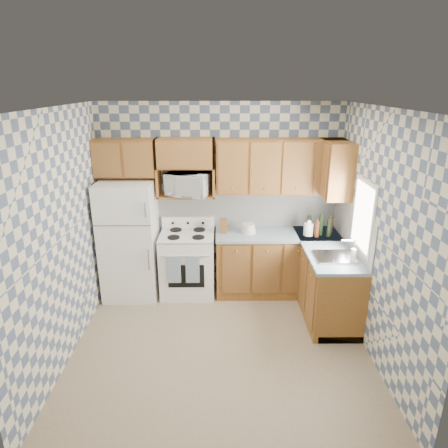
% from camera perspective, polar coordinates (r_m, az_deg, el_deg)
% --- Properties ---
extents(floor, '(3.40, 3.40, 0.00)m').
position_cam_1_polar(floor, '(4.94, -0.52, -16.81)').
color(floor, '#816F53').
rests_on(floor, ground).
extents(back_wall, '(3.40, 0.02, 2.70)m').
position_cam_1_polar(back_wall, '(5.80, -0.57, 3.72)').
color(back_wall, slate).
rests_on(back_wall, ground).
extents(right_wall, '(0.02, 3.20, 2.70)m').
position_cam_1_polar(right_wall, '(4.61, 21.09, -1.87)').
color(right_wall, slate).
rests_on(right_wall, ground).
extents(backsplash_back, '(2.60, 0.02, 0.56)m').
position_cam_1_polar(backsplash_back, '(5.85, 3.36, 2.29)').
color(backsplash_back, white).
rests_on(backsplash_back, back_wall).
extents(backsplash_right, '(0.02, 1.60, 0.56)m').
position_cam_1_polar(backsplash_right, '(5.36, 17.82, -0.27)').
color(backsplash_right, white).
rests_on(backsplash_right, right_wall).
extents(refrigerator, '(0.75, 0.70, 1.68)m').
position_cam_1_polar(refrigerator, '(5.78, -13.31, -2.23)').
color(refrigerator, white).
rests_on(refrigerator, floor).
extents(stove_body, '(0.76, 0.65, 0.90)m').
position_cam_1_polar(stove_body, '(5.83, -5.19, -5.72)').
color(stove_body, white).
rests_on(stove_body, floor).
extents(cooktop, '(0.76, 0.65, 0.02)m').
position_cam_1_polar(cooktop, '(5.65, -5.33, -1.54)').
color(cooktop, silver).
rests_on(cooktop, stove_body).
extents(backguard, '(0.76, 0.08, 0.17)m').
position_cam_1_polar(backguard, '(5.88, -5.15, 0.28)').
color(backguard, white).
rests_on(backguard, cooktop).
extents(dish_towel_left, '(0.19, 0.02, 0.40)m').
position_cam_1_polar(dish_towel_left, '(5.50, -7.19, -6.46)').
color(dish_towel_left, navy).
rests_on(dish_towel_left, stove_body).
extents(dish_towel_right, '(0.19, 0.02, 0.40)m').
position_cam_1_polar(dish_towel_right, '(5.48, -4.51, -6.48)').
color(dish_towel_right, navy).
rests_on(dish_towel_right, stove_body).
extents(base_cabinets_back, '(1.75, 0.60, 0.88)m').
position_cam_1_polar(base_cabinets_back, '(5.90, 7.54, -5.63)').
color(base_cabinets_back, brown).
rests_on(base_cabinets_back, floor).
extents(base_cabinets_right, '(0.60, 1.60, 0.88)m').
position_cam_1_polar(base_cabinets_right, '(5.57, 14.16, -7.67)').
color(base_cabinets_right, brown).
rests_on(base_cabinets_right, floor).
extents(countertop_back, '(1.77, 0.63, 0.04)m').
position_cam_1_polar(countertop_back, '(5.71, 7.75, -1.47)').
color(countertop_back, slate).
rests_on(countertop_back, base_cabinets_back).
extents(countertop_right, '(0.63, 1.60, 0.04)m').
position_cam_1_polar(countertop_right, '(5.38, 14.51, -3.30)').
color(countertop_right, slate).
rests_on(countertop_right, base_cabinets_right).
extents(upper_cabinets_back, '(1.75, 0.33, 0.74)m').
position_cam_1_polar(upper_cabinets_back, '(5.59, 7.99, 8.19)').
color(upper_cabinets_back, brown).
rests_on(upper_cabinets_back, back_wall).
extents(upper_cabinets_fridge, '(0.82, 0.33, 0.50)m').
position_cam_1_polar(upper_cabinets_fridge, '(5.65, -13.96, 9.19)').
color(upper_cabinets_fridge, brown).
rests_on(upper_cabinets_fridge, back_wall).
extents(upper_cabinets_right, '(0.33, 0.70, 0.74)m').
position_cam_1_polar(upper_cabinets_right, '(5.56, 15.59, 7.62)').
color(upper_cabinets_right, brown).
rests_on(upper_cabinets_right, right_wall).
extents(microwave_shelf, '(0.80, 0.33, 0.03)m').
position_cam_1_polar(microwave_shelf, '(5.64, -5.37, 4.07)').
color(microwave_shelf, brown).
rests_on(microwave_shelf, back_wall).
extents(microwave, '(0.66, 0.53, 0.32)m').
position_cam_1_polar(microwave, '(5.55, -5.14, 5.68)').
color(microwave, white).
rests_on(microwave, microwave_shelf).
extents(sink, '(0.48, 0.40, 0.03)m').
position_cam_1_polar(sink, '(5.06, 15.56, -4.56)').
color(sink, '#B7B7BC').
rests_on(sink, countertop_right).
extents(window, '(0.02, 0.66, 0.86)m').
position_cam_1_polar(window, '(4.96, 19.26, 1.08)').
color(window, white).
rests_on(window, right_wall).
extents(bottle_0, '(0.06, 0.06, 0.28)m').
position_cam_1_polar(bottle_0, '(5.71, 13.65, -0.14)').
color(bottle_0, black).
rests_on(bottle_0, countertop_back).
extents(bottle_1, '(0.06, 0.06, 0.26)m').
position_cam_1_polar(bottle_1, '(5.68, 14.76, -0.43)').
color(bottle_1, black).
rests_on(bottle_1, countertop_back).
extents(bottle_2, '(0.06, 0.06, 0.25)m').
position_cam_1_polar(bottle_2, '(5.79, 14.98, -0.18)').
color(bottle_2, '#522813').
rests_on(bottle_2, countertop_back).
extents(bottle_3, '(0.06, 0.06, 0.23)m').
position_cam_1_polar(bottle_3, '(5.63, 13.13, -0.69)').
color(bottle_3, '#522813').
rests_on(bottle_3, countertop_back).
extents(bottle_4, '(0.06, 0.06, 0.25)m').
position_cam_1_polar(bottle_4, '(5.73, 12.05, -0.08)').
color(bottle_4, black).
rests_on(bottle_4, countertop_back).
extents(knife_block, '(0.10, 0.10, 0.20)m').
position_cam_1_polar(knife_block, '(5.63, -0.05, -0.29)').
color(knife_block, brown).
rests_on(knife_block, countertop_back).
extents(electric_kettle, '(0.13, 0.13, 0.17)m').
position_cam_1_polar(electric_kettle, '(5.67, 11.98, -0.75)').
color(electric_kettle, white).
rests_on(electric_kettle, countertop_back).
extents(food_containers, '(0.20, 0.20, 0.13)m').
position_cam_1_polar(food_containers, '(5.65, 3.52, -0.62)').
color(food_containers, beige).
rests_on(food_containers, countertop_back).
extents(soap_bottle, '(0.06, 0.06, 0.17)m').
position_cam_1_polar(soap_bottle, '(4.96, 17.96, -4.31)').
color(soap_bottle, beige).
rests_on(soap_bottle, countertop_right).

